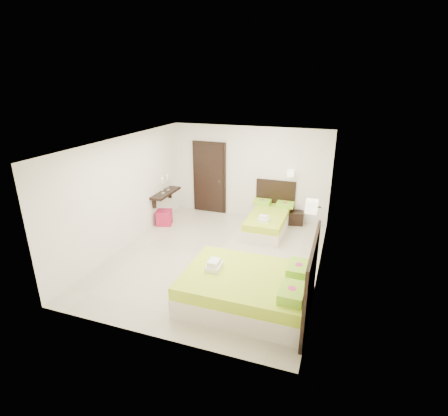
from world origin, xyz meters
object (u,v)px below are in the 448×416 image
(bed_single, at_px, (269,220))
(ottoman, at_px, (164,218))
(nightstand, at_px, (296,218))
(bed_double, at_px, (251,288))

(bed_single, bearing_deg, ottoman, -168.02)
(bed_single, bearing_deg, nightstand, 45.83)
(ottoman, bearing_deg, bed_double, -40.46)
(bed_double, distance_m, ottoman, 4.24)
(nightstand, bearing_deg, bed_single, -143.25)
(bed_single, xyz_separation_m, ottoman, (-2.80, -0.59, -0.08))
(bed_single, bearing_deg, bed_double, -82.74)
(bed_single, relative_size, bed_double, 0.83)
(bed_double, bearing_deg, bed_single, 97.26)
(nightstand, xyz_separation_m, ottoman, (-3.42, -1.24, 0.02))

